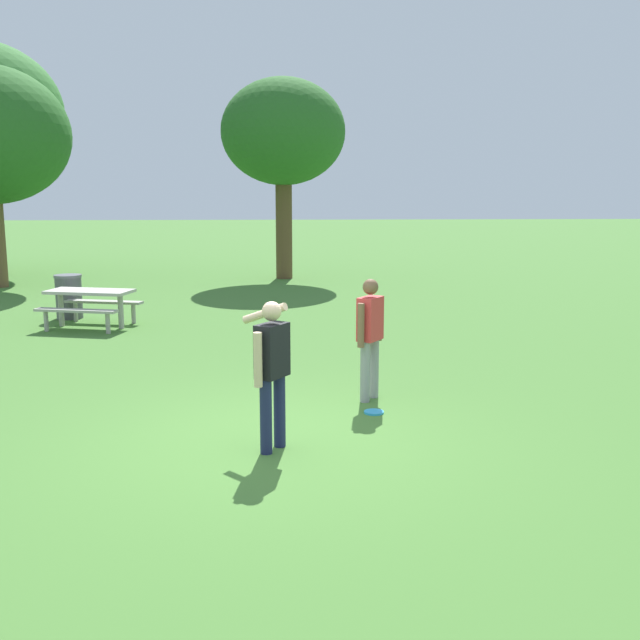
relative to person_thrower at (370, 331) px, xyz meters
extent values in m
plane|color=#447530|center=(-1.31, -1.57, -0.94)|extent=(120.00, 120.00, 0.00)
cylinder|color=gray|center=(0.07, 0.11, -0.53)|extent=(0.13, 0.13, 0.82)
cylinder|color=gray|center=(-0.07, -0.11, -0.53)|extent=(0.13, 0.13, 0.82)
cube|color=#D83838|center=(0.00, 0.00, 0.17)|extent=(0.39, 0.44, 0.58)
sphere|color=brown|center=(0.00, 0.00, 0.59)|extent=(0.21, 0.21, 0.21)
cylinder|color=brown|center=(0.14, 0.22, 0.12)|extent=(0.09, 0.09, 0.58)
cylinder|color=brown|center=(-0.14, -0.22, 0.12)|extent=(0.09, 0.09, 0.58)
cylinder|color=#1E234C|center=(-1.35, -2.01, -0.53)|extent=(0.13, 0.13, 0.82)
cylinder|color=#1E234C|center=(-1.21, -1.79, -0.53)|extent=(0.13, 0.13, 0.82)
cube|color=black|center=(-1.28, -1.90, 0.17)|extent=(0.39, 0.44, 0.58)
sphere|color=beige|center=(-1.28, -1.90, 0.59)|extent=(0.21, 0.21, 0.21)
cylinder|color=beige|center=(-1.42, -2.12, 0.12)|extent=(0.09, 0.09, 0.58)
cylinder|color=beige|center=(-1.36, -1.53, 0.51)|extent=(0.53, 0.40, 0.28)
cylinder|color=#2D9EDB|center=(-0.01, -0.62, -0.93)|extent=(0.25, 0.25, 0.03)
cube|color=#B2ADA3|center=(-5.09, 5.58, -0.20)|extent=(1.83, 1.15, 0.06)
cube|color=#A49F96|center=(-5.23, 5.01, -0.50)|extent=(1.71, 0.66, 0.05)
cube|color=#A49F96|center=(-4.95, 6.14, -0.50)|extent=(1.71, 0.66, 0.05)
cylinder|color=#A49F96|center=(-5.73, 5.74, -0.59)|extent=(0.11, 0.11, 0.71)
cylinder|color=#A49F96|center=(-5.87, 5.17, -0.73)|extent=(0.09, 0.09, 0.41)
cylinder|color=#A49F96|center=(-5.59, 6.30, -0.73)|extent=(0.09, 0.09, 0.41)
cylinder|color=#A49F96|center=(-4.44, 5.42, -0.59)|extent=(0.11, 0.11, 0.71)
cylinder|color=#A49F96|center=(-4.58, 4.85, -0.73)|extent=(0.09, 0.09, 0.41)
cylinder|color=#A49F96|center=(-4.30, 5.98, -0.73)|extent=(0.09, 0.09, 0.41)
cylinder|color=#515156|center=(-5.83, 6.69, -0.49)|extent=(0.56, 0.56, 0.90)
cylinder|color=slate|center=(-5.83, 6.69, -0.01)|extent=(0.59, 0.59, 0.06)
cylinder|color=brown|center=(-1.09, 13.81, 0.80)|extent=(0.51, 0.51, 3.48)
ellipsoid|color=#286023|center=(-1.09, 13.81, 3.59)|extent=(3.82, 3.82, 3.25)
camera|label=1|loc=(-1.17, -9.67, 1.87)|focal=41.75mm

